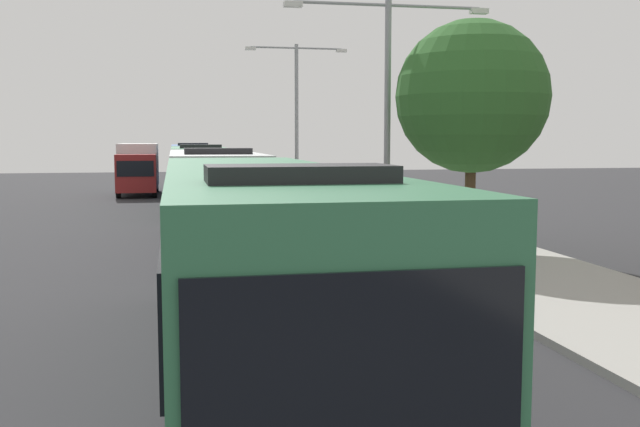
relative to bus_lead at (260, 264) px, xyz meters
The scene contains 9 objects.
bus_lead is the anchor object (origin of this frame).
bus_second_in_line 12.53m from the bus_lead, 90.00° to the left, with size 2.58×10.88×3.21m.
bus_middle 24.67m from the bus_lead, 90.00° to the left, with size 2.58×10.86×3.21m.
bus_fourth_in_line 37.21m from the bus_lead, 90.00° to the left, with size 2.58×12.34×3.21m.
white_suv 6.98m from the bus_lead, 57.85° to the left, with size 1.86×5.10×1.90m.
box_truck_oncoming 36.42m from the bus_lead, 95.20° to the left, with size 2.35×7.14×3.15m.
streetlamp_mid 13.34m from the bus_lead, 65.36° to the left, with size 6.49×0.28×7.58m.
streetlamp_far 29.36m from the bus_lead, 79.33° to the left, with size 5.47×0.28×8.32m.
roadside_tree 13.21m from the bus_lead, 53.80° to the left, with size 4.56×4.56×6.83m.
Camera 1 is at (-2.46, 2.69, 3.46)m, focal length 40.61 mm.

